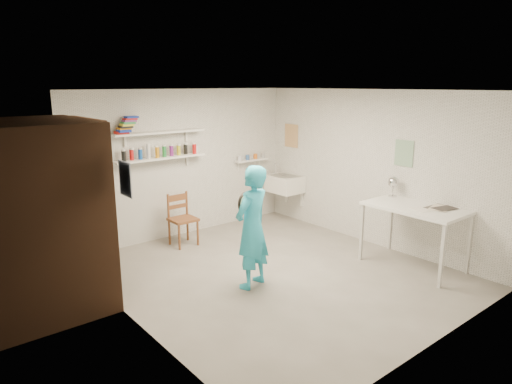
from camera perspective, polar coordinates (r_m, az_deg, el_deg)
floor at (r=6.22m, az=2.38°, el=-10.21°), size 4.00×4.50×0.02m
ceiling at (r=5.70m, az=2.62°, el=12.68°), size 4.00×4.50×0.02m
wall_back at (r=7.64m, az=-8.92°, el=3.60°), size 4.00×0.02×2.40m
wall_front at (r=4.48m, az=22.22°, el=-4.23°), size 4.00×0.02×2.40m
wall_left at (r=4.78m, az=-15.79°, el=-2.66°), size 0.02×4.50×2.40m
wall_right at (r=7.31m, az=14.32°, el=2.90°), size 0.02×4.50×2.40m
doorway_recess at (r=5.78m, az=-19.72°, el=-2.23°), size 0.02×0.90×2.00m
corridor_box at (r=5.59m, az=-26.60°, el=-2.89°), size 1.40×1.50×2.10m
door_lintel at (r=5.61m, az=-20.37°, el=8.18°), size 0.06×1.05×0.10m
door_jamb_near at (r=5.34m, az=-17.67°, el=-3.35°), size 0.06×0.10×2.00m
door_jamb_far at (r=6.25m, az=-21.13°, el=-1.22°), size 0.06×0.10×2.00m
shelf_lower at (r=7.26m, az=-11.83°, el=4.17°), size 1.50×0.22×0.03m
shelf_upper at (r=7.21m, az=-11.98°, el=7.31°), size 1.50×0.22×0.03m
ledge_shelf at (r=8.34m, az=-0.56°, el=4.02°), size 0.70×0.14×0.03m
poster_left at (r=4.75m, az=-16.06°, el=1.58°), size 0.01×0.28×0.36m
poster_right_a at (r=8.42m, az=4.43°, el=7.02°), size 0.01×0.34×0.42m
poster_right_b at (r=6.94m, az=18.01°, el=4.63°), size 0.01×0.30×0.38m
belfast_sink at (r=8.33m, az=3.62°, el=1.03°), size 0.48×0.60×0.30m
man at (r=5.59m, az=-0.50°, el=-4.43°), size 0.64×0.52×1.54m
wall_clock at (r=5.72m, az=-1.33°, el=-1.35°), size 0.27×0.11×0.28m
wooden_chair at (r=7.21m, az=-9.11°, el=-3.41°), size 0.39×0.37×0.83m
work_table at (r=6.65m, az=19.10°, el=-5.29°), size 0.78×1.30×0.87m
desk_lamp at (r=6.93m, az=16.81°, el=1.21°), size 0.16×0.16×0.16m
spray_cans at (r=7.25m, az=-11.87°, el=4.95°), size 1.32×0.06×0.17m
book_stack at (r=6.98m, az=-15.85°, el=8.06°), size 0.34×0.14×0.25m
ledge_pots at (r=8.33m, az=-0.56°, el=4.42°), size 0.48×0.07×0.09m
papers at (r=6.53m, az=19.39°, el=-1.62°), size 0.30×0.22×0.02m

